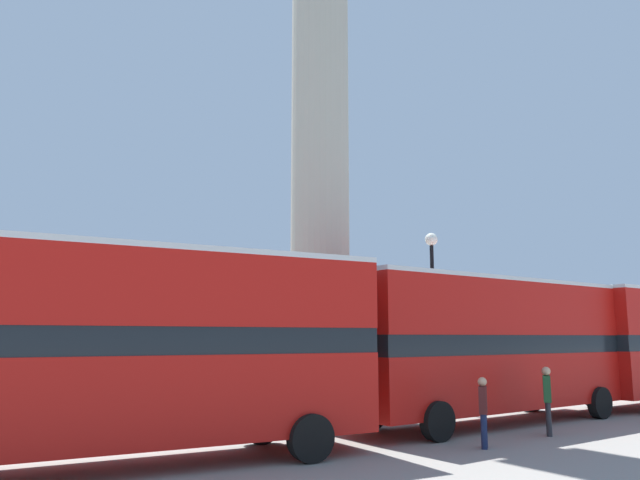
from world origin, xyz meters
The scene contains 7 objects.
ground_plane centered at (0.00, 0.00, 0.00)m, with size 200.00×200.00×0.00m, color gray.
monument_column centered at (0.00, 0.00, 7.62)m, with size 5.88×5.88×22.18m.
bus_a centered at (-8.85, -5.32, 2.44)m, with size 11.68×3.69×4.41m.
bus_b centered at (2.83, -5.14, 2.40)m, with size 10.81×3.17×4.35m.
street_lamp centered at (3.75, -1.79, 3.82)m, with size 0.47×0.47×6.38m.
pedestrian_near_lamp centered at (2.26, -7.51, 1.03)m, with size 0.49×0.44×1.80m.
pedestrian_by_plinth centered at (-0.64, -7.84, 0.91)m, with size 0.44×0.40×1.64m.
Camera 1 is at (-12.37, -18.24, 2.59)m, focal length 35.00 mm.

